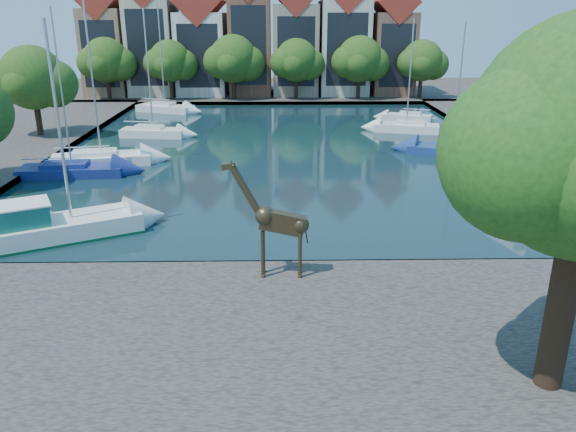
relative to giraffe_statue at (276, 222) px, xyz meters
The scene contains 29 objects.
ground 3.30m from the giraffe_statue, 68.98° to the left, with size 160.00×160.00×0.00m, color #38332B.
water_basin 25.66m from the giraffe_statue, 88.71° to the left, with size 38.00×50.00×0.08m, color black.
near_quay 6.14m from the giraffe_statue, 84.06° to the right, with size 50.00×14.00×0.50m, color #524E47.
far_quay 57.55m from the giraffe_statue, 89.43° to the left, with size 60.00×16.00×0.50m, color #524E47.
right_quay 36.20m from the giraffe_statue, 44.91° to the left, with size 14.00×52.00×0.50m, color #524E47.
townhouse_west_end 61.86m from the giraffe_statue, 111.31° to the left, with size 5.44×9.18×14.93m.
townhouse_west_mid 60.02m from the giraffe_statue, 105.95° to the left, with size 5.94×9.18×16.79m.
townhouse_west_inner 58.50m from the giraffe_statue, 99.80° to the left, with size 6.43×9.18×15.15m.
townhouse_center 57.84m from the giraffe_statue, 93.41° to the left, with size 5.44×9.18×16.93m.
townhouse_east_inner 57.74m from the giraffe_statue, 87.44° to the left, with size 5.94×9.18×15.79m.
townhouse_east_mid 58.42m from the giraffe_statue, 81.03° to the left, with size 6.43×9.18×16.65m.
townhouse_east_end 59.70m from the giraffe_statue, 74.84° to the left, with size 5.44×9.18×14.43m.
far_tree_far_west 56.24m from the giraffe_statue, 112.30° to the left, with size 7.28×5.60×7.68m.
far_tree_west 53.71m from the giraffe_statue, 104.38° to the left, with size 6.76×5.20×7.36m.
far_tree_mid_west 52.31m from the giraffe_statue, 95.84° to the left, with size 7.80×6.00×8.00m.
far_tree_mid_east 52.10m from the giraffe_statue, 87.06° to the left, with size 7.02×5.40×7.52m.
far_tree_east 53.12m from the giraffe_statue, 78.39° to the left, with size 7.54×5.80×7.84m.
far_tree_far_east 55.28m from the giraffe_statue, 70.25° to the left, with size 6.76×5.20×7.36m.
side_tree_left_far 36.47m from the giraffe_statue, 125.88° to the left, with size 7.28×5.60×7.88m.
giraffe_statue is the anchor object (origin of this frame).
motorsailer 12.83m from the giraffe_statue, 156.50° to the left, with size 8.96×6.26×10.62m.
sailboat_left_a 15.14m from the giraffe_statue, 158.47° to the left, with size 5.76×3.53×9.08m.
sailboat_left_b 22.58m from the giraffe_statue, 129.96° to the left, with size 7.28×3.10×11.26m.
sailboat_left_c 24.32m from the giraffe_statue, 123.17° to the left, with size 7.58×3.91×11.67m.
sailboat_left_d 32.54m from the giraffe_statue, 110.61° to the left, with size 6.04×2.70×11.25m.
sailboat_left_e 46.30m from the giraffe_statue, 106.23° to the left, with size 6.95×4.37×12.01m.
sailboat_right_b 26.90m from the giraffe_statue, 57.88° to the left, with size 7.45×4.96×10.20m.
sailboat_right_c 34.71m from the giraffe_statue, 68.72° to the left, with size 6.47×3.61×10.41m.
sailboat_right_d 40.63m from the giraffe_statue, 69.92° to the left, with size 5.38×3.51×9.50m.
Camera 1 is at (-0.50, -22.89, 10.87)m, focal length 35.00 mm.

